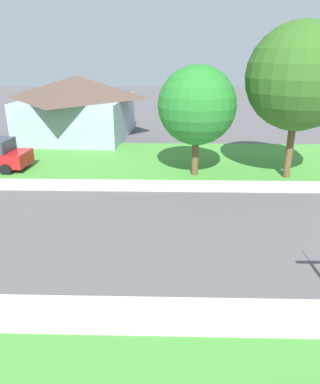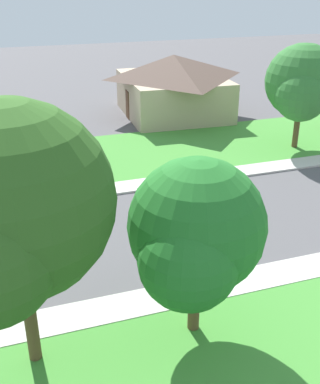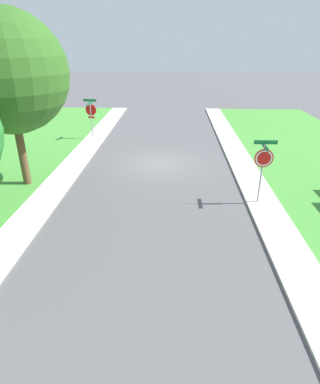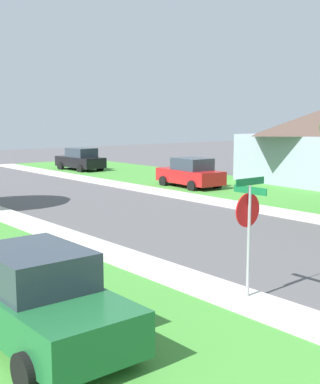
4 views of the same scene
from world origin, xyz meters
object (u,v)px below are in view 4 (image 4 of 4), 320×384
object	(u,v)px
stop_sign_far_corner	(248,218)
car_black_far_down_street	(80,160)
car_green_near_corner	(38,299)
car_red_driveway_right	(190,173)

from	to	relation	value
stop_sign_far_corner	car_black_far_down_street	world-z (taller)	stop_sign_far_corner
stop_sign_far_corner	car_black_far_down_street	size ratio (longest dim) A/B	0.63
car_black_far_down_street	car_green_near_corner	bearing A→B (deg)	-122.11
car_green_near_corner	stop_sign_far_corner	bearing A→B (deg)	-9.40
stop_sign_far_corner	car_black_far_down_street	distance (m)	29.38
car_black_far_down_street	car_red_driveway_right	distance (m)	12.42
stop_sign_far_corner	car_green_near_corner	bearing A→B (deg)	170.60
stop_sign_far_corner	car_black_far_down_street	xyz separation A→B (m)	(11.72, 26.92, -1.01)
stop_sign_far_corner	car_black_far_down_street	bearing A→B (deg)	66.47
car_green_near_corner	car_red_driveway_right	bearing A→B (deg)	40.08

